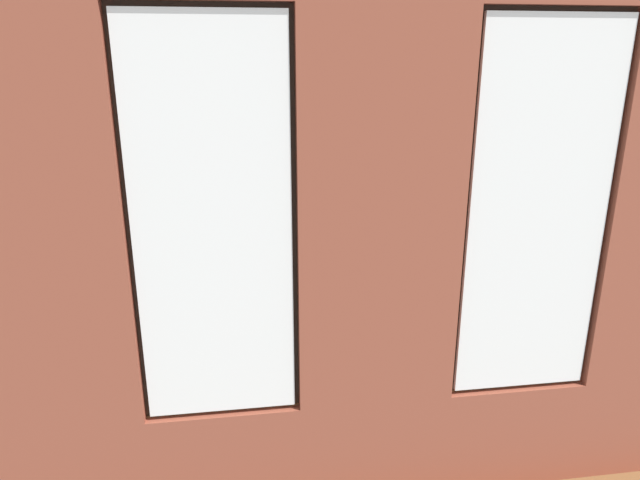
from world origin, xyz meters
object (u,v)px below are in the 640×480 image
cup_ceramic (284,284)px  potted_plant_near_tv (88,328)px  potted_plant_by_left_couch (456,270)px  couch_by_window (234,402)px  tv_flatscreen (46,263)px  papasan_chair (230,245)px  media_console (56,331)px  coffee_table (302,296)px  remote_black (313,295)px  couch_left (549,315)px  potted_plant_foreground_right (120,218)px

cup_ceramic → potted_plant_near_tv: size_ratio=0.07×
potted_plant_by_left_couch → cup_ceramic: bearing=15.3°
couch_by_window → tv_flatscreen: bearing=-41.8°
papasan_chair → potted_plant_near_tv: size_ratio=0.83×
media_console → potted_plant_by_left_couch: size_ratio=2.12×
papasan_chair → cup_ceramic: bearing=112.1°
coffee_table → remote_black: bearing=130.2°
coffee_table → tv_flatscreen: size_ratio=1.20×
couch_by_window → remote_black: (-0.80, -1.64, 0.09)m
couch_left → potted_plant_by_left_couch: size_ratio=4.48×
tv_flatscreen → potted_plant_foreground_right: size_ratio=0.75×
media_console → potted_plant_near_tv: bearing=120.6°
couch_left → coffee_table: 2.45m
cup_ceramic → coffee_table: bearing=149.4°
couch_by_window → tv_flatscreen: 2.28m
couch_by_window → papasan_chair: couch_by_window is taller
papasan_chair → potted_plant_foreground_right: (1.31, -0.12, 0.38)m
tv_flatscreen → potted_plant_foreground_right: potted_plant_foreground_right is taller
media_console → potted_plant_foreground_right: bearing=-98.7°
potted_plant_foreground_right → potted_plant_near_tv: (-0.26, 2.84, -0.10)m
remote_black → potted_plant_foreground_right: bearing=-144.7°
couch_left → coffee_table: (2.34, -0.73, 0.03)m
media_console → potted_plant_near_tv: 1.17m
potted_plant_by_left_couch → potted_plant_near_tv: 4.21m
coffee_table → papasan_chair: size_ratio=1.17×
media_console → potted_plant_near_tv: (-0.55, 0.93, 0.45)m
couch_by_window → remote_black: couch_by_window is taller
media_console → potted_plant_by_left_couch: 4.38m
couch_left → media_console: size_ratio=2.11×
couch_left → media_console: bearing=-96.5°
couch_by_window → cup_ceramic: size_ratio=20.09×
tv_flatscreen → potted_plant_by_left_couch: (-4.27, -0.98, -0.67)m
couch_left → media_console: couch_left is taller
tv_flatscreen → potted_plant_by_left_couch: tv_flatscreen is taller
couch_by_window → papasan_chair: size_ratio=1.64×
potted_plant_near_tv → media_console: bearing=-59.4°
remote_black → cup_ceramic: bearing=-145.1°
couch_left → tv_flatscreen: size_ratio=1.69×
papasan_chair → potted_plant_by_left_couch: bearing=163.2°
remote_black → potted_plant_foreground_right: potted_plant_foreground_right is taller
tv_flatscreen → potted_plant_foreground_right: bearing=-98.7°
media_console → couch_by_window: bearing=138.2°
coffee_table → potted_plant_by_left_couch: 2.05m
couch_by_window → potted_plant_near_tv: 1.28m
potted_plant_foreground_right → potted_plant_near_tv: bearing=95.2°
potted_plant_by_left_couch → potted_plant_foreground_right: potted_plant_foreground_right is taller
couch_left → remote_black: 2.32m
tv_flatscreen → potted_plant_near_tv: potted_plant_near_tv is taller
remote_black → media_console: 2.45m
cup_ceramic → papasan_chair: 1.50m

